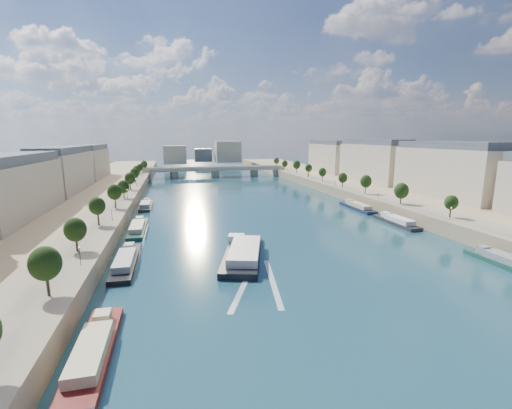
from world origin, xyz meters
TOP-DOWN VIEW (x-y plane):
  - ground at (0.00, 100.00)m, footprint 700.00×700.00m
  - quay_left at (-72.00, 100.00)m, footprint 44.00×520.00m
  - quay_right at (72.00, 100.00)m, footprint 44.00×520.00m
  - pave_left at (-57.00, 100.00)m, footprint 14.00×520.00m
  - pave_right at (57.00, 100.00)m, footprint 14.00×520.00m
  - trees_left at (-55.00, 102.00)m, footprint 4.80×268.80m
  - trees_right at (55.00, 110.00)m, footprint 4.80×268.80m
  - lamps_left at (-52.50, 90.00)m, footprint 0.36×200.36m
  - lamps_right at (52.50, 105.00)m, footprint 0.36×200.36m
  - buildings_left at (-85.00, 112.00)m, footprint 16.00×226.00m
  - buildings_right at (85.00, 112.00)m, footprint 16.00×226.00m
  - skyline at (3.19, 319.52)m, footprint 79.00×42.00m
  - bridge at (0.00, 229.09)m, footprint 112.00×12.00m
  - tour_barge at (-16.09, 40.62)m, footprint 17.25×32.48m
  - wake at (-16.09, 24.11)m, footprint 14.72×25.86m
  - moored_barges_left at (-45.50, 41.87)m, footprint 5.00×159.20m
  - moored_barges_right at (45.50, 39.35)m, footprint 5.00×128.28m

SIDE VIEW (x-z plane):
  - ground at x=0.00m, z-range 0.00..0.00m
  - wake at x=-16.09m, z-range 0.00..0.04m
  - moored_barges_right at x=45.50m, z-range -0.96..2.64m
  - moored_barges_left at x=-45.50m, z-range -0.96..2.64m
  - tour_barge at x=-16.09m, z-range -0.87..3.36m
  - quay_left at x=-72.00m, z-range 0.00..5.00m
  - quay_right at x=72.00m, z-range 0.00..5.00m
  - pave_left at x=-57.00m, z-range 5.00..5.10m
  - pave_right at x=57.00m, z-range 5.00..5.10m
  - bridge at x=0.00m, z-range 1.01..9.16m
  - lamps_left at x=-52.50m, z-range 5.64..9.92m
  - lamps_right at x=52.50m, z-range 5.64..9.92m
  - trees_left at x=-55.00m, z-range 6.35..14.61m
  - trees_right at x=55.00m, z-range 6.35..14.61m
  - skyline at x=3.19m, z-range 3.66..25.66m
  - buildings_left at x=-85.00m, z-range 4.85..28.05m
  - buildings_right at x=85.00m, z-range 4.85..28.05m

